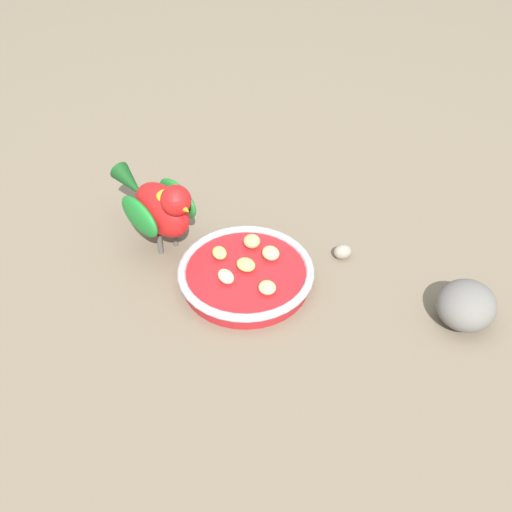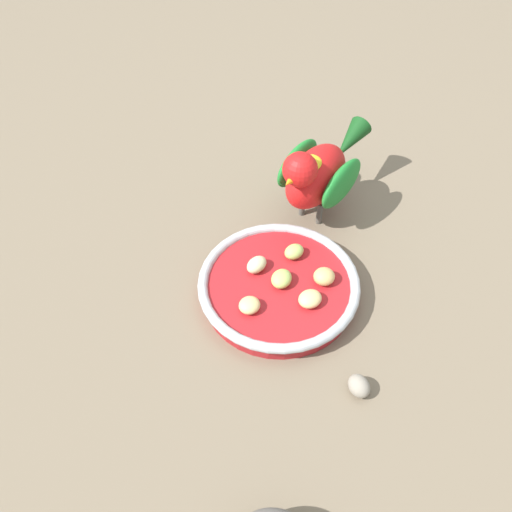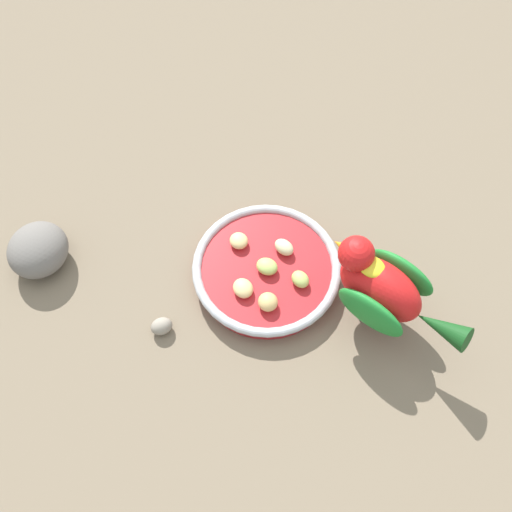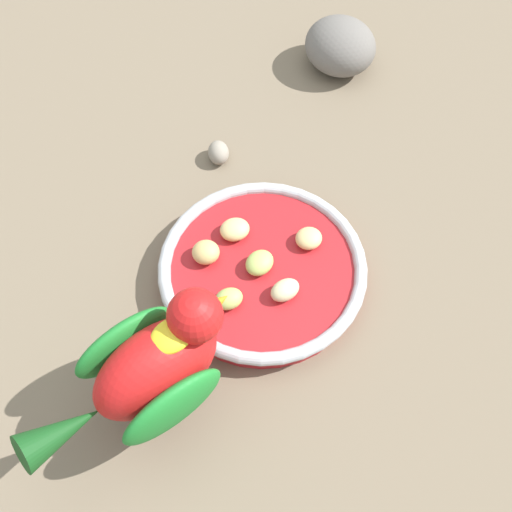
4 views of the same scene
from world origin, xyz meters
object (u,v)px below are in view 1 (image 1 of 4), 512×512
(apple_piece_0, at_px, (246,265))
(apple_piece_1, at_px, (226,276))
(apple_piece_4, at_px, (267,288))
(pebble_0, at_px, (343,252))
(parrot, at_px, (160,206))
(rock_large, at_px, (466,305))
(apple_piece_2, at_px, (219,253))
(feeding_bowl, at_px, (246,274))
(apple_piece_3, at_px, (269,251))
(apple_piece_5, at_px, (252,241))

(apple_piece_0, xyz_separation_m, apple_piece_1, (-0.01, 0.04, 0.00))
(apple_piece_4, bearing_deg, pebble_0, -74.54)
(apple_piece_1, height_order, apple_piece_4, apple_piece_1)
(apple_piece_1, height_order, parrot, parrot)
(rock_large, bearing_deg, apple_piece_1, 56.31)
(apple_piece_2, bearing_deg, pebble_0, -106.47)
(feeding_bowl, relative_size, apple_piece_3, 6.85)
(feeding_bowl, relative_size, pebble_0, 7.04)
(feeding_bowl, bearing_deg, parrot, 33.29)
(apple_piece_3, relative_size, pebble_0, 1.03)
(feeding_bowl, distance_m, pebble_0, 0.17)
(apple_piece_3, height_order, apple_piece_4, same)
(apple_piece_1, relative_size, apple_piece_3, 0.99)
(apple_piece_4, bearing_deg, rock_large, -121.31)
(apple_piece_0, xyz_separation_m, apple_piece_2, (0.04, 0.03, -0.00))
(apple_piece_3, xyz_separation_m, apple_piece_5, (0.03, 0.02, 0.00))
(apple_piece_0, xyz_separation_m, apple_piece_5, (0.05, -0.03, 0.00))
(rock_large, bearing_deg, feeding_bowl, 51.43)
(apple_piece_0, xyz_separation_m, apple_piece_3, (0.01, -0.05, -0.00))
(rock_large, distance_m, pebble_0, 0.22)
(apple_piece_4, bearing_deg, apple_piece_0, 9.18)
(apple_piece_3, height_order, apple_piece_5, apple_piece_5)
(feeding_bowl, bearing_deg, rock_large, -128.57)
(apple_piece_0, xyz_separation_m, apple_piece_4, (-0.06, -0.01, -0.00))
(apple_piece_1, relative_size, rock_large, 0.34)
(feeding_bowl, bearing_deg, apple_piece_5, -33.00)
(apple_piece_4, relative_size, rock_large, 0.31)
(apple_piece_0, distance_m, apple_piece_3, 0.05)
(apple_piece_0, relative_size, apple_piece_2, 1.11)
(feeding_bowl, height_order, parrot, parrot)
(feeding_bowl, xyz_separation_m, apple_piece_4, (-0.06, -0.01, 0.02))
(apple_piece_5, bearing_deg, pebble_0, -114.12)
(apple_piece_2, height_order, rock_large, rock_large)
(apple_piece_2, relative_size, parrot, 0.14)
(rock_large, bearing_deg, apple_piece_0, 50.90)
(apple_piece_0, distance_m, rock_large, 0.34)
(apple_piece_4, distance_m, parrot, 0.23)
(parrot, bearing_deg, apple_piece_2, 17.90)
(apple_piece_0, bearing_deg, apple_piece_5, -33.48)
(apple_piece_5, xyz_separation_m, parrot, (0.09, 0.12, 0.05))
(apple_piece_2, xyz_separation_m, apple_piece_4, (-0.10, -0.04, -0.00))
(apple_piece_3, bearing_deg, apple_piece_4, 152.53)
(apple_piece_4, bearing_deg, parrot, 27.61)
(pebble_0, bearing_deg, apple_piece_5, 65.88)
(apple_piece_5, relative_size, parrot, 0.14)
(apple_piece_4, bearing_deg, apple_piece_2, 19.85)
(apple_piece_1, relative_size, apple_piece_2, 1.10)
(apple_piece_3, distance_m, rock_large, 0.31)
(feeding_bowl, distance_m, apple_piece_0, 0.02)
(apple_piece_1, bearing_deg, apple_piece_3, -73.01)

